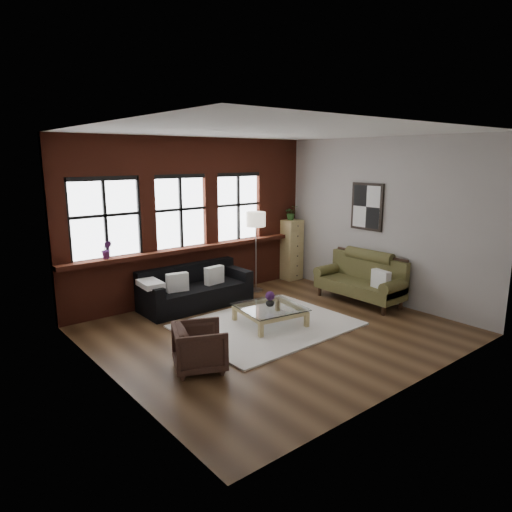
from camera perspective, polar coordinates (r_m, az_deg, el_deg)
floor at (r=7.68m, az=2.28°, el=-9.26°), size 5.50×5.50×0.00m
ceiling at (r=7.16m, az=2.51°, el=15.32°), size 5.50×5.50×0.00m
wall_back at (r=9.25m, az=-7.98°, el=4.58°), size 5.50×0.00×5.50m
wall_front at (r=5.67m, az=19.41°, el=-0.83°), size 5.50×0.00×5.50m
wall_left at (r=5.83m, az=-18.27°, el=-0.40°), size 0.00×5.00×5.00m
wall_right at (r=9.29m, az=15.22°, el=4.30°), size 0.00×5.00×5.00m
brick_backwall at (r=9.20m, az=-7.78°, el=4.54°), size 5.50×0.12×3.20m
sill_ledge at (r=9.21m, az=-7.39°, el=1.03°), size 5.50×0.30×0.08m
window_left at (r=8.40m, az=-18.39°, el=4.34°), size 1.38×0.10×1.50m
window_mid at (r=9.04m, az=-9.47°, el=5.31°), size 1.38×0.10×1.50m
window_right at (r=9.80m, az=-2.33°, el=6.00°), size 1.38×0.10×1.50m
wall_poster at (r=9.41m, az=13.71°, el=6.01°), size 0.05×0.74×0.94m
shag_rug at (r=7.86m, az=1.41°, el=-8.61°), size 2.80×2.22×0.03m
dark_sofa at (r=8.83m, az=-7.50°, el=-3.83°), size 2.14×0.86×0.77m
pillow_a at (r=8.47m, az=-9.81°, el=-3.26°), size 0.42×0.21×0.34m
pillow_b at (r=8.88m, az=-5.24°, el=-2.40°), size 0.41×0.19×0.34m
vintage_settee at (r=9.20m, az=12.78°, el=-2.74°), size 0.81×1.82×0.97m
pillow_settee at (r=8.79m, az=15.34°, el=-2.84°), size 0.20×0.40×0.34m
armchair at (r=6.30m, az=-7.04°, el=-11.25°), size 0.90×0.89×0.63m
coffee_table at (r=7.86m, az=1.75°, el=-7.48°), size 1.16×1.16×0.34m
vase at (r=7.78m, az=1.76°, el=-5.77°), size 0.19×0.19×0.16m
flowers at (r=7.75m, az=1.76°, el=-5.00°), size 0.16×0.16×0.16m
drawer_chest at (r=10.70m, az=4.33°, el=0.81°), size 0.43×0.43×1.40m
potted_plant_top at (r=10.56m, az=4.41°, el=5.42°), size 0.37×0.35×0.33m
floor_lamp at (r=9.64m, az=-0.00°, el=0.94°), size 0.40×0.40×1.85m
sill_plant at (r=8.34m, az=-18.18°, el=0.76°), size 0.22×0.20×0.32m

